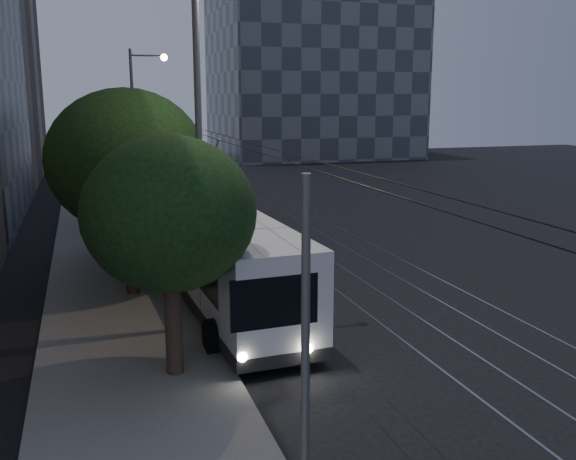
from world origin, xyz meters
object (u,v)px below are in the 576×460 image
at_px(car_white_c, 166,184).
at_px(streetlamp_far, 140,113).
at_px(car_white_d, 163,181).
at_px(streetlamp_near, 213,106).
at_px(car_white_a, 178,210).
at_px(trolleybus, 223,257).
at_px(car_white_b, 180,198).
at_px(pickup_silver, 177,228).

xyz_separation_m(car_white_c, streetlamp_far, (-2.09, -4.89, 5.34)).
distance_m(car_white_d, streetlamp_near, 31.81).
distance_m(car_white_a, car_white_c, 11.10).
xyz_separation_m(trolleybus, car_white_a, (0.69, 15.93, -1.11)).
distance_m(car_white_a, streetlamp_near, 19.30).
height_order(car_white_b, car_white_d, car_white_b).
xyz_separation_m(pickup_silver, car_white_a, (0.87, 5.88, -0.16)).
relative_size(trolleybus, streetlamp_near, 1.10).
bearing_deg(car_white_d, car_white_a, -112.68).
bearing_deg(trolleybus, streetlamp_far, 88.99).
distance_m(trolleybus, pickup_silver, 10.09).
bearing_deg(streetlamp_near, car_white_a, 85.73).
distance_m(car_white_b, streetlamp_near, 23.01).
bearing_deg(car_white_b, streetlamp_far, 114.13).
height_order(trolleybus, pickup_silver, trolleybus).
bearing_deg(trolleybus, pickup_silver, 88.20).
xyz_separation_m(car_white_d, streetlamp_near, (-2.07, -31.13, 6.19)).
bearing_deg(streetlamp_far, trolleybus, -88.22).
distance_m(car_white_d, streetlamp_far, 8.87).
distance_m(pickup_silver, car_white_c, 17.03).
relative_size(car_white_a, streetlamp_far, 0.37).
bearing_deg(car_white_b, pickup_silver, -116.95).
xyz_separation_m(car_white_b, streetlamp_near, (-2.07, -22.08, 6.13)).
distance_m(trolleybus, car_white_b, 19.86).
height_order(car_white_b, streetlamp_near, streetlamp_near).
bearing_deg(pickup_silver, car_white_a, 63.34).
bearing_deg(streetlamp_near, streetlamp_far, 90.04).
bearing_deg(streetlamp_near, trolleybus, 73.81).
distance_m(car_white_b, car_white_d, 9.05).
xyz_separation_m(trolleybus, streetlamp_far, (-0.69, 22.11, 4.30)).
relative_size(pickup_silver, car_white_d, 1.48).
bearing_deg(car_white_d, trolleybus, -112.33).
distance_m(trolleybus, car_white_a, 15.98).
relative_size(car_white_d, streetlamp_far, 0.38).
xyz_separation_m(pickup_silver, car_white_d, (1.57, 18.79, -0.13)).
bearing_deg(car_white_a, pickup_silver, -81.27).
relative_size(car_white_a, streetlamp_near, 0.32).
xyz_separation_m(car_white_d, streetlamp_far, (-2.09, -6.72, 5.39)).
distance_m(trolleybus, car_white_c, 27.06).
xyz_separation_m(trolleybus, pickup_silver, (-0.17, 10.05, -0.95)).
distance_m(streetlamp_near, streetlamp_far, 24.42).
relative_size(trolleybus, car_white_a, 3.45).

